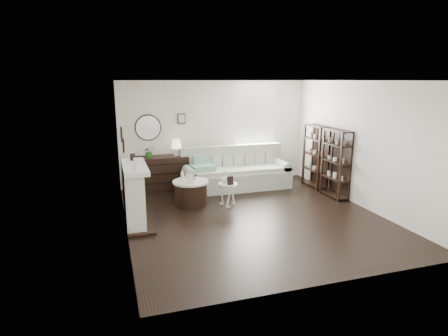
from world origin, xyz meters
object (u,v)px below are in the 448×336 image
object	(u,v)px
sofa	(235,174)
drum_table	(191,193)
dresser	(162,173)
pedestal_table	(228,185)

from	to	relation	value
sofa	drum_table	size ratio (longest dim) A/B	3.46
sofa	drum_table	bearing A→B (deg)	-143.85
sofa	dresser	bearing A→B (deg)	167.91
dresser	pedestal_table	bearing A→B (deg)	-55.73
sofa	pedestal_table	size ratio (longest dim) A/B	5.31
sofa	pedestal_table	world-z (taller)	sofa
pedestal_table	drum_table	bearing A→B (deg)	156.44
sofa	dresser	distance (m)	1.84
dresser	pedestal_table	world-z (taller)	dresser
dresser	drum_table	world-z (taller)	dresser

